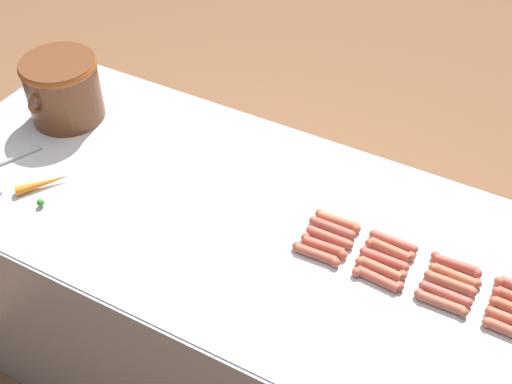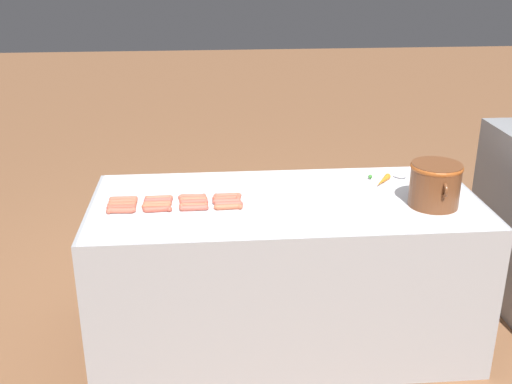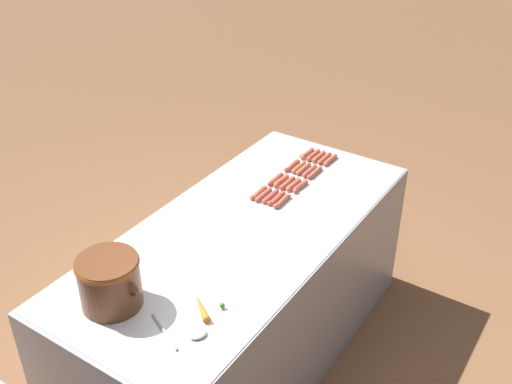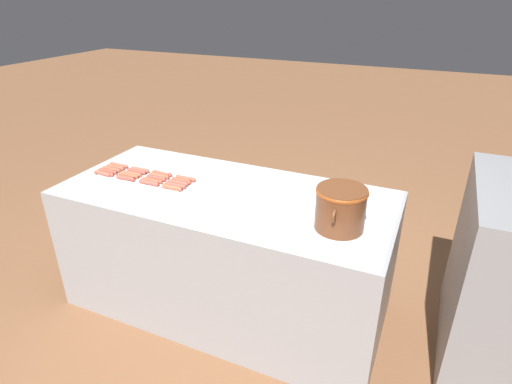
% 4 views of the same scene
% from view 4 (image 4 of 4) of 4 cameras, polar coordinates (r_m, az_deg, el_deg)
% --- Properties ---
extents(ground_plane, '(20.00, 20.00, 0.00)m').
position_cam_4_polar(ground_plane, '(2.94, -3.75, -14.71)').
color(ground_plane, brown).
extents(griddle_counter, '(0.89, 1.98, 0.83)m').
position_cam_4_polar(griddle_counter, '(2.69, -4.01, -7.95)').
color(griddle_counter, '#9EA0A5').
rests_on(griddle_counter, ground_plane).
extents(hot_dog_0, '(0.03, 0.14, 0.03)m').
position_cam_4_polar(hot_dog_0, '(2.95, -18.16, 3.47)').
color(hot_dog_0, '#BC5A44').
rests_on(hot_dog_0, griddle_counter).
extents(hot_dog_1, '(0.03, 0.14, 0.03)m').
position_cam_4_polar(hot_dog_1, '(2.84, -15.49, 2.95)').
color(hot_dog_1, '#B25C45').
rests_on(hot_dog_1, griddle_counter).
extents(hot_dog_2, '(0.04, 0.14, 0.03)m').
position_cam_4_polar(hot_dog_2, '(2.75, -12.69, 2.45)').
color(hot_dog_2, '#BD5441').
rests_on(hot_dog_2, griddle_counter).
extents(hot_dog_3, '(0.03, 0.14, 0.03)m').
position_cam_4_polar(hot_dog_3, '(2.65, -9.55, 1.84)').
color(hot_dog_3, '#BB5641').
rests_on(hot_dog_3, griddle_counter).
extents(hot_dog_4, '(0.03, 0.14, 0.03)m').
position_cam_4_polar(hot_dog_4, '(2.93, -18.58, 3.21)').
color(hot_dog_4, '#BB5B41').
rests_on(hot_dog_4, griddle_counter).
extents(hot_dog_5, '(0.03, 0.14, 0.03)m').
position_cam_4_polar(hot_dog_5, '(2.82, -15.93, 2.71)').
color(hot_dog_5, '#B04F44').
rests_on(hot_dog_5, griddle_counter).
extents(hot_dog_6, '(0.03, 0.14, 0.03)m').
position_cam_4_polar(hot_dog_6, '(2.72, -13.04, 2.15)').
color(hot_dog_6, '#B55E43').
rests_on(hot_dog_6, griddle_counter).
extents(hot_dog_7, '(0.03, 0.14, 0.03)m').
position_cam_4_polar(hot_dog_7, '(2.62, -10.11, 1.57)').
color(hot_dog_7, '#BF523D').
rests_on(hot_dog_7, griddle_counter).
extents(hot_dog_8, '(0.03, 0.14, 0.03)m').
position_cam_4_polar(hot_dog_8, '(2.90, -19.08, 2.95)').
color(hot_dog_8, '#B4593E').
rests_on(hot_dog_8, griddle_counter).
extents(hot_dog_9, '(0.03, 0.14, 0.03)m').
position_cam_4_polar(hot_dog_9, '(2.79, -16.46, 2.41)').
color(hot_dog_9, '#B25E42').
rests_on(hot_dog_9, griddle_counter).
extents(hot_dog_10, '(0.03, 0.14, 0.03)m').
position_cam_4_polar(hot_dog_10, '(2.69, -13.42, 1.85)').
color(hot_dog_10, '#BE4F40').
rests_on(hot_dog_10, griddle_counter).
extents(hot_dog_11, '(0.03, 0.14, 0.03)m').
position_cam_4_polar(hot_dog_11, '(2.60, -10.58, 1.25)').
color(hot_dog_11, '#BB5746').
rests_on(hot_dog_11, griddle_counter).
extents(hot_dog_12, '(0.03, 0.14, 0.03)m').
position_cam_4_polar(hot_dog_12, '(2.88, -19.53, 2.68)').
color(hot_dog_12, '#B44F3D').
rests_on(hot_dog_12, griddle_counter).
extents(hot_dog_13, '(0.03, 0.14, 0.03)m').
position_cam_4_polar(hot_dog_13, '(2.77, -16.91, 2.18)').
color(hot_dog_13, '#BA5D3F').
rests_on(hot_dog_13, griddle_counter).
extents(hot_dog_14, '(0.03, 0.14, 0.03)m').
position_cam_4_polar(hot_dog_14, '(2.66, -13.97, 1.52)').
color(hot_dog_14, '#BD5B40').
rests_on(hot_dog_14, griddle_counter).
extents(hot_dog_15, '(0.03, 0.14, 0.03)m').
position_cam_4_polar(hot_dog_15, '(2.56, -10.89, 0.90)').
color(hot_dog_15, '#B05345').
rests_on(hot_dog_15, griddle_counter).
extents(hot_dog_16, '(0.04, 0.14, 0.03)m').
position_cam_4_polar(hot_dog_16, '(2.85, -19.99, 2.38)').
color(hot_dog_16, '#BB5945').
rests_on(hot_dog_16, griddle_counter).
extents(hot_dog_17, '(0.03, 0.14, 0.03)m').
position_cam_4_polar(hot_dog_17, '(2.74, -17.31, 1.84)').
color(hot_dog_17, '#BB4F3E').
rests_on(hot_dog_17, griddle_counter).
extents(hot_dog_18, '(0.03, 0.14, 0.03)m').
position_cam_4_polar(hot_dog_18, '(2.64, -14.36, 1.24)').
color(hot_dog_18, '#B45345').
rests_on(hot_dog_18, griddle_counter).
extents(hot_dog_19, '(0.03, 0.14, 0.03)m').
position_cam_4_polar(hot_dog_19, '(2.54, -11.35, 0.62)').
color(hot_dog_19, '#BF5D3F').
rests_on(hot_dog_19, griddle_counter).
extents(bean_pot, '(0.32, 0.25, 0.22)m').
position_cam_4_polar(bean_pot, '(2.09, 11.43, -1.94)').
color(bean_pot, brown).
rests_on(bean_pot, griddle_counter).
extents(serving_spoon, '(0.26, 0.15, 0.02)m').
position_cam_4_polar(serving_spoon, '(2.46, 12.57, -0.55)').
color(serving_spoon, '#B7B7BC').
rests_on(serving_spoon, griddle_counter).
extents(carrot, '(0.16, 0.13, 0.03)m').
position_cam_4_polar(carrot, '(2.45, 9.12, -0.15)').
color(carrot, orange).
rests_on(carrot, griddle_counter).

